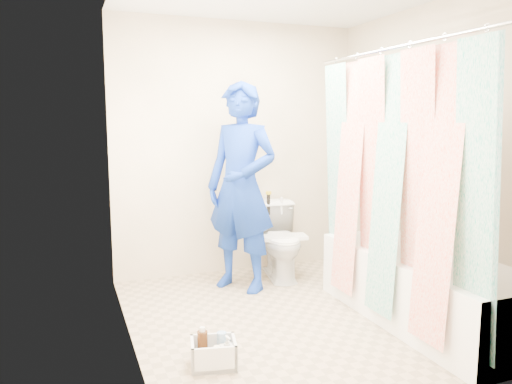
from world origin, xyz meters
name	(u,v)px	position (x,y,z in m)	size (l,w,h in m)	color
floor	(293,316)	(0.00, 0.00, 0.00)	(2.60, 2.60, 0.00)	tan
wall_back	(237,149)	(0.00, 1.30, 1.20)	(2.40, 0.02, 2.40)	beige
wall_front	(411,178)	(0.00, -1.30, 1.20)	(2.40, 0.02, 2.40)	beige
wall_left	(125,164)	(-1.20, 0.00, 1.20)	(0.02, 2.60, 2.40)	beige
wall_right	(429,154)	(1.20, 0.00, 1.20)	(0.02, 2.60, 2.40)	beige
bathtub	(424,286)	(0.85, -0.43, 0.27)	(0.70, 1.75, 0.50)	white
curtain_rod	(395,48)	(0.52, -0.43, 1.95)	(0.02, 0.02, 1.90)	silver
shower_curtain	(390,187)	(0.52, -0.43, 1.02)	(0.06, 1.75, 1.80)	white
toilet	(280,241)	(0.30, 0.93, 0.35)	(0.39, 0.68, 0.70)	white
tank_lid	(283,237)	(0.28, 0.82, 0.41)	(0.43, 0.19, 0.03)	white
tank_internals	(272,202)	(0.29, 1.12, 0.69)	(0.17, 0.06, 0.23)	black
plumber	(241,187)	(-0.15, 0.76, 0.90)	(0.66, 0.43, 1.80)	navy
cleaning_caddy	(215,354)	(-0.77, -0.53, 0.08)	(0.31, 0.27, 0.21)	white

